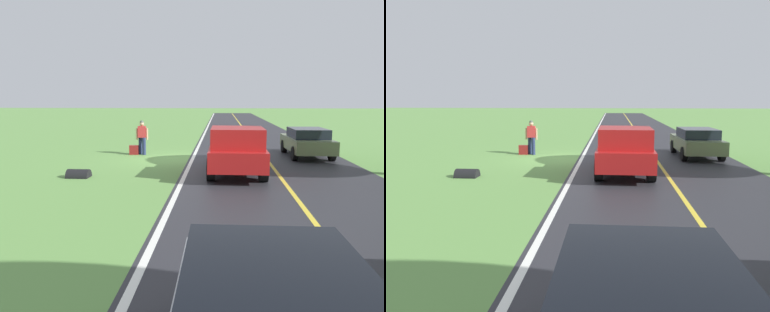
# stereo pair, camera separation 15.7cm
# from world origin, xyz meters

# --- Properties ---
(ground_plane) EXTENTS (200.00, 200.00, 0.00)m
(ground_plane) POSITION_xyz_m (0.00, 0.00, 0.00)
(ground_plane) COLOR #609347
(road_surface) EXTENTS (7.38, 120.00, 0.00)m
(road_surface) POSITION_xyz_m (-4.41, 0.00, 0.00)
(road_surface) COLOR #28282D
(road_surface) RESTS_ON ground
(lane_edge_line) EXTENTS (0.16, 117.60, 0.00)m
(lane_edge_line) POSITION_xyz_m (-0.90, 0.00, 0.01)
(lane_edge_line) COLOR silver
(lane_edge_line) RESTS_ON ground
(lane_centre_line) EXTENTS (0.14, 117.60, 0.00)m
(lane_centre_line) POSITION_xyz_m (-4.41, 0.00, 0.01)
(lane_centre_line) COLOR gold
(lane_centre_line) RESTS_ON ground
(hitchhiker_walking) EXTENTS (0.62, 0.51, 1.75)m
(hitchhiker_walking) POSITION_xyz_m (1.78, -1.46, 0.98)
(hitchhiker_walking) COLOR navy
(hitchhiker_walking) RESTS_ON ground
(suitcase_carried) EXTENTS (0.47, 0.23, 0.48)m
(suitcase_carried) POSITION_xyz_m (2.19, -1.35, 0.24)
(suitcase_carried) COLOR maroon
(suitcase_carried) RESTS_ON ground
(pickup_truck_passing) EXTENTS (2.14, 5.42, 1.82)m
(pickup_truck_passing) POSITION_xyz_m (-2.82, 3.35, 0.97)
(pickup_truck_passing) COLOR #B21919
(pickup_truck_passing) RESTS_ON ground
(sedan_near_oncoming) EXTENTS (1.99, 4.43, 1.41)m
(sedan_near_oncoming) POSITION_xyz_m (-6.46, -1.33, 0.75)
(sedan_near_oncoming) COLOR #66754C
(sedan_near_oncoming) RESTS_ON ground
(drainage_culvert) EXTENTS (0.80, 0.60, 0.60)m
(drainage_culvert) POSITION_xyz_m (2.93, 4.53, 0.00)
(drainage_culvert) COLOR black
(drainage_culvert) RESTS_ON ground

